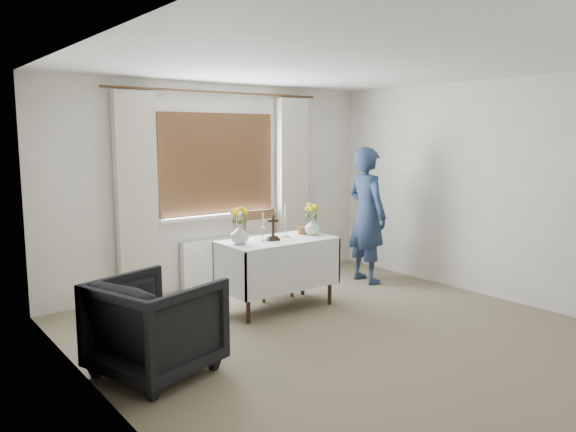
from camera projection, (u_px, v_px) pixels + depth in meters
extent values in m
plane|color=#82755A|center=(356.00, 340.00, 5.18)|extent=(5.00, 5.00, 0.00)
cube|color=white|center=(278.00, 274.00, 6.08)|extent=(1.24, 0.64, 0.76)
imported|color=black|center=(156.00, 326.00, 4.40)|extent=(1.07, 1.05, 0.78)
imported|color=navy|center=(367.00, 215.00, 7.12)|extent=(0.47, 0.66, 1.73)
cube|color=silver|center=(222.00, 261.00, 7.04)|extent=(1.10, 0.10, 0.60)
imported|color=silver|center=(240.00, 234.00, 5.76)|extent=(0.20, 0.20, 0.20)
imported|color=silver|center=(312.00, 227.00, 6.28)|extent=(0.21, 0.21, 0.18)
cylinder|color=brown|center=(307.00, 230.00, 6.38)|extent=(0.26, 0.26, 0.09)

